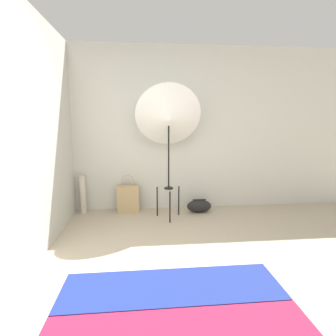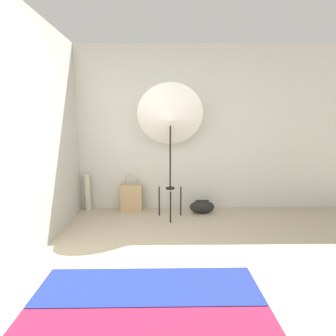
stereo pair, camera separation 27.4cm
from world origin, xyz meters
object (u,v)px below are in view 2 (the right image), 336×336
object	(u,v)px
duffel_bag	(202,207)
paper_roll	(88,193)
photo_umbrella	(170,118)
tote_bag	(131,198)

from	to	relation	value
duffel_bag	paper_roll	bearing A→B (deg)	174.96
paper_roll	duffel_bag	bearing A→B (deg)	-5.04
photo_umbrella	duffel_bag	xyz separation A→B (m)	(0.51, 0.19, -1.38)
photo_umbrella	duffel_bag	bearing A→B (deg)	20.72
photo_umbrella	tote_bag	bearing A→B (deg)	153.02
photo_umbrella	duffel_bag	size ratio (longest dim) A/B	5.01
tote_bag	paper_roll	size ratio (longest dim) A/B	1.02
photo_umbrella	tote_bag	world-z (taller)	photo_umbrella
photo_umbrella	duffel_bag	distance (m)	1.48
photo_umbrella	paper_roll	bearing A→B (deg)	165.06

